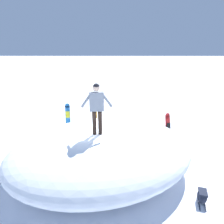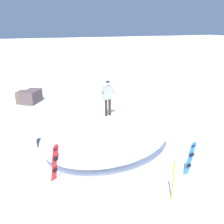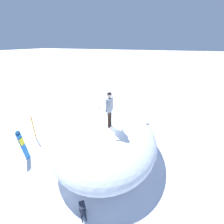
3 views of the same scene
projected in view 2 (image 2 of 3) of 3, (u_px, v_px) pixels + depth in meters
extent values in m
plane|color=white|center=(120.00, 151.00, 12.84)|extent=(240.00, 240.00, 0.00)
ellipsoid|color=white|center=(108.00, 134.00, 12.76)|extent=(8.45, 7.46, 1.71)
cylinder|color=black|center=(106.00, 108.00, 12.63)|extent=(0.14, 0.14, 0.87)
cylinder|color=black|center=(110.00, 107.00, 12.72)|extent=(0.14, 0.14, 0.87)
cube|color=#8C939E|center=(108.00, 93.00, 12.43)|extent=(0.50, 0.26, 0.65)
sphere|color=beige|center=(108.00, 83.00, 12.27)|extent=(0.24, 0.24, 0.24)
cylinder|color=#8C939E|center=(102.00, 92.00, 12.26)|extent=(0.41, 0.11, 0.53)
cylinder|color=#8C939E|center=(114.00, 91.00, 12.55)|extent=(0.41, 0.11, 0.53)
sphere|color=black|center=(108.00, 83.00, 12.26)|extent=(0.23, 0.23, 0.23)
cube|color=red|center=(55.00, 164.00, 10.08)|extent=(0.41, 0.41, 1.58)
cylinder|color=red|center=(56.00, 148.00, 9.75)|extent=(0.29, 0.21, 0.29)
cube|color=black|center=(54.00, 158.00, 9.98)|extent=(0.25, 0.19, 0.38)
cube|color=black|center=(56.00, 159.00, 9.94)|extent=(0.21, 0.18, 0.12)
cube|color=black|center=(55.00, 170.00, 10.18)|extent=(0.21, 0.18, 0.12)
cube|color=#2672BF|center=(190.00, 160.00, 10.47)|extent=(0.29, 0.29, 1.52)
cylinder|color=#2672BF|center=(194.00, 145.00, 10.11)|extent=(0.27, 0.08, 0.27)
cube|color=yellow|center=(190.00, 154.00, 10.37)|extent=(0.23, 0.09, 0.36)
cube|color=black|center=(192.00, 155.00, 10.30)|extent=(0.20, 0.10, 0.12)
cube|color=black|center=(189.00, 166.00, 10.56)|extent=(0.20, 0.10, 0.12)
ellipsoid|color=#1E2333|center=(158.00, 129.00, 14.89)|extent=(0.43, 0.42, 0.46)
ellipsoid|color=#2B3144|center=(158.00, 131.00, 14.77)|extent=(0.20, 0.21, 0.22)
cube|color=#1E2333|center=(159.00, 126.00, 14.83)|extent=(0.36, 0.36, 0.06)
cylinder|color=#1E2333|center=(160.00, 132.00, 15.11)|extent=(0.21, 0.20, 0.04)
cylinder|color=#1E2333|center=(158.00, 131.00, 15.16)|extent=(0.21, 0.20, 0.04)
ellipsoid|color=#1E2333|center=(39.00, 143.00, 13.22)|extent=(0.40, 0.50, 0.40)
ellipsoid|color=#2B3144|center=(39.00, 146.00, 13.06)|extent=(0.25, 0.18, 0.19)
cube|color=#1E2333|center=(39.00, 140.00, 13.16)|extent=(0.34, 0.42, 0.06)
cylinder|color=#1E2333|center=(42.00, 144.00, 13.51)|extent=(0.12, 0.30, 0.04)
cylinder|color=#1E2333|center=(39.00, 144.00, 13.49)|extent=(0.12, 0.30, 0.04)
cylinder|color=orange|center=(173.00, 180.00, 9.04)|extent=(0.06, 0.06, 1.58)
cylinder|color=yellow|center=(174.00, 168.00, 8.87)|extent=(0.10, 0.10, 0.06)
cube|color=brown|center=(26.00, 97.00, 20.51)|extent=(1.61, 1.56, 0.99)
cube|color=#524343|center=(32.00, 97.00, 20.60)|extent=(1.87, 2.05, 1.05)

